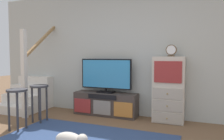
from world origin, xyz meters
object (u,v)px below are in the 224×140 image
at_px(media_console, 106,104).
at_px(side_cabinet, 169,90).
at_px(television, 106,75).
at_px(dog, 71,140).
at_px(bar_stool_near, 17,100).
at_px(desk_clock, 171,51).
at_px(bar_stool_far, 39,95).

height_order(media_console, side_cabinet, side_cabinet).
relative_size(television, dog, 2.08).
relative_size(television, bar_stool_near, 1.60).
height_order(side_cabinet, desk_clock, desk_clock).
bearing_deg(bar_stool_far, media_console, 42.37).
relative_size(television, bar_stool_far, 1.59).
distance_m(bar_stool_far, dog, 1.52).
distance_m(television, dog, 1.90).
xyz_separation_m(television, bar_stool_near, (-1.02, -1.44, -0.34)).
height_order(media_console, television, television).
bearing_deg(bar_stool_far, side_cabinet, 21.64).
relative_size(bar_stool_far, dog, 1.30).
xyz_separation_m(side_cabinet, bar_stool_far, (-2.29, -0.91, -0.10)).
distance_m(desk_clock, bar_stool_near, 2.88).
relative_size(desk_clock, dog, 0.41).
relative_size(desk_clock, bar_stool_near, 0.31).
bearing_deg(side_cabinet, television, 179.40).
distance_m(media_console, bar_stool_far, 1.37).
distance_m(bar_stool_near, dog, 1.34).
height_order(desk_clock, bar_stool_far, desk_clock).
bearing_deg(bar_stool_near, side_cabinet, 31.52).
bearing_deg(side_cabinet, dog, -122.09).
relative_size(media_console, desk_clock, 6.20).
relative_size(bar_stool_near, dog, 1.30).
height_order(bar_stool_far, dog, bar_stool_far).
xyz_separation_m(bar_stool_near, bar_stool_far, (0.03, 0.52, 0.00)).
bearing_deg(dog, desk_clock, 56.82).
height_order(media_console, bar_stool_far, bar_stool_far).
xyz_separation_m(media_console, side_cabinet, (1.31, 0.01, 0.38)).
xyz_separation_m(bar_stool_far, dog, (1.21, -0.81, -0.41)).
distance_m(desk_clock, dog, 2.39).
distance_m(media_console, desk_clock, 1.75).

